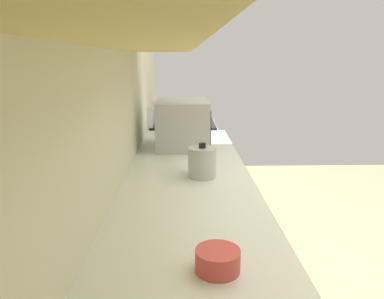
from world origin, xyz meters
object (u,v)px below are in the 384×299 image
at_px(oven_range, 183,169).
at_px(kettle, 202,162).
at_px(microwave, 183,124).
at_px(bowl, 218,259).

height_order(oven_range, kettle, oven_range).
xyz_separation_m(microwave, bowl, (-1.53, -0.10, -0.12)).
xyz_separation_m(oven_range, kettle, (-1.55, -0.10, 0.51)).
distance_m(oven_range, microwave, 1.06).
bearing_deg(bowl, kettle, 0.00).
height_order(oven_range, bowl, oven_range).
distance_m(oven_range, kettle, 1.64).
height_order(microwave, bowl, microwave).
distance_m(microwave, bowl, 1.54).
bearing_deg(kettle, bowl, 180.00).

